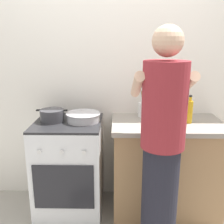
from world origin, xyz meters
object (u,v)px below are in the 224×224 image
(spice_bottle, at_px, (179,119))
(person, at_px, (162,152))
(pot, at_px, (52,115))
(mixing_bowl, at_px, (83,117))
(oil_bottle, at_px, (189,111))
(stove_range, at_px, (70,167))
(utensil_crock, at_px, (144,107))

(spice_bottle, bearing_deg, person, -114.75)
(pot, bearing_deg, mixing_bowl, 1.75)
(oil_bottle, distance_m, person, 0.65)
(stove_range, bearing_deg, oil_bottle, -0.69)
(mixing_bowl, bearing_deg, person, -42.95)
(pot, distance_m, person, 1.06)
(spice_bottle, bearing_deg, oil_bottle, 23.18)
(stove_range, height_order, oil_bottle, oil_bottle)
(utensil_crock, bearing_deg, pot, -168.52)
(stove_range, relative_size, oil_bottle, 3.60)
(stove_range, xyz_separation_m, pot, (-0.14, 0.01, 0.51))
(spice_bottle, bearing_deg, stove_range, 176.85)
(oil_bottle, bearing_deg, mixing_bowl, 178.11)
(utensil_crock, bearing_deg, person, -85.61)
(stove_range, height_order, utensil_crock, utensil_crock)
(pot, bearing_deg, spice_bottle, -3.24)
(stove_range, relative_size, spice_bottle, 9.48)
(stove_range, relative_size, pot, 3.22)
(utensil_crock, relative_size, person, 0.19)
(stove_range, xyz_separation_m, spice_bottle, (0.98, -0.05, 0.50))
(pot, height_order, oil_bottle, oil_bottle)
(utensil_crock, distance_m, spice_bottle, 0.37)
(person, bearing_deg, pot, 147.80)
(utensil_crock, xyz_separation_m, spice_bottle, (0.29, -0.23, -0.05))
(mixing_bowl, relative_size, oil_bottle, 1.25)
(pot, relative_size, person, 0.16)
(mixing_bowl, height_order, spice_bottle, spice_bottle)
(stove_range, distance_m, person, 1.02)
(pot, bearing_deg, stove_range, -3.88)
(pot, xyz_separation_m, mixing_bowl, (0.28, 0.01, -0.01))
(stove_range, xyz_separation_m, utensil_crock, (0.70, 0.18, 0.55))
(mixing_bowl, bearing_deg, spice_bottle, -4.89)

